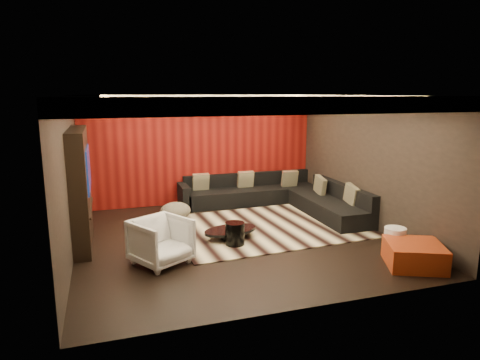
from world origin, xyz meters
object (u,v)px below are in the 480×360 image
object	(u,v)px
orange_ottoman	(414,255)
armchair	(161,241)
coffee_table	(230,233)
drum_stool	(235,234)
sectional_sofa	(279,198)
white_side_table	(395,241)

from	to	relation	value
orange_ottoman	armchair	size ratio (longest dim) A/B	1.02
coffee_table	drum_stool	bearing A→B (deg)	-93.52
orange_ottoman	sectional_sofa	world-z (taller)	sectional_sofa
white_side_table	orange_ottoman	distance (m)	0.59
white_side_table	drum_stool	bearing A→B (deg)	154.28
white_side_table	sectional_sofa	distance (m)	3.61
drum_stool	sectional_sofa	size ratio (longest dim) A/B	0.12
coffee_table	white_side_table	distance (m)	3.08
coffee_table	white_side_table	xyz separation A→B (m)	(2.60, -1.65, 0.13)
coffee_table	drum_stool	distance (m)	0.40
coffee_table	orange_ottoman	bearing A→B (deg)	-41.31
orange_ottoman	white_side_table	bearing A→B (deg)	84.35
white_side_table	orange_ottoman	xyz separation A→B (m)	(-0.06, -0.59, -0.04)
coffee_table	sectional_sofa	size ratio (longest dim) A/B	0.30
armchair	orange_ottoman	bearing A→B (deg)	-49.26
white_side_table	armchair	size ratio (longest dim) A/B	0.55
drum_stool	sectional_sofa	distance (m)	2.93
sectional_sofa	coffee_table	bearing A→B (deg)	-134.33
coffee_table	orange_ottoman	size ratio (longest dim) A/B	1.24
orange_ottoman	drum_stool	bearing A→B (deg)	144.21
white_side_table	sectional_sofa	bearing A→B (deg)	102.26
drum_stool	orange_ottoman	distance (m)	3.16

